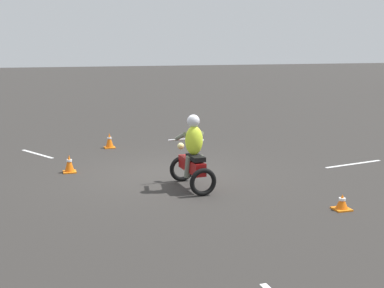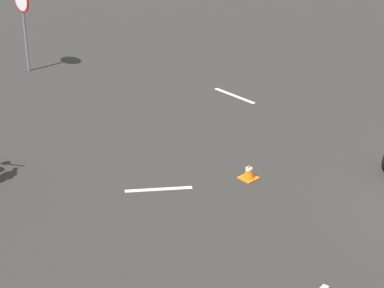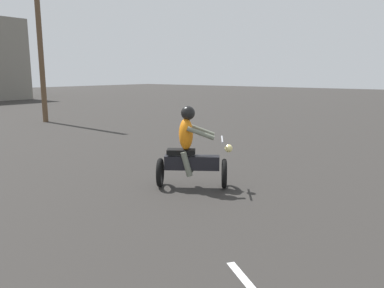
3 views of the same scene
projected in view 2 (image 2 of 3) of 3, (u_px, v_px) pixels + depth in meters
The scene contains 4 objects.
stop_sign at pixel (23, 11), 19.28m from camera, with size 0.70×0.08×2.30m.
traffic_cone_mid_left at pixel (249, 172), 14.58m from camera, with size 0.32×0.32×0.31m.
lane_stripe_e at pixel (235, 96), 18.44m from camera, with size 0.10×1.32×0.01m, color silver.
lane_stripe_ne at pixel (159, 189), 14.26m from camera, with size 0.10×1.29×0.01m, color silver.
Camera 2 is at (-5.13, 11.98, 7.08)m, focal length 70.00 mm.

